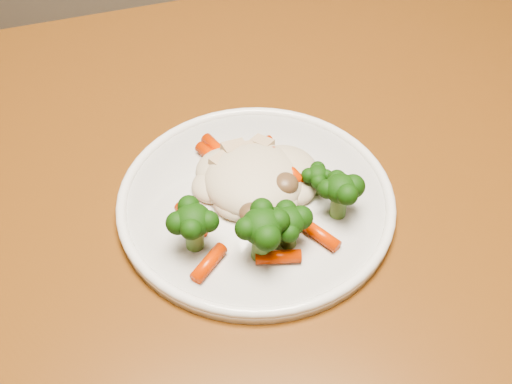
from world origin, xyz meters
TOP-DOWN VIEW (x-y plane):
  - dining_table at (-0.25, -0.00)m, footprint 1.40×1.07m
  - plate at (-0.24, 0.03)m, footprint 0.26×0.26m
  - meal at (-0.24, 0.01)m, footprint 0.18×0.18m

SIDE VIEW (x-z plane):
  - dining_table at x=-0.25m, z-range 0.28..1.03m
  - plate at x=-0.24m, z-range 0.75..0.76m
  - meal at x=-0.24m, z-range 0.76..0.81m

